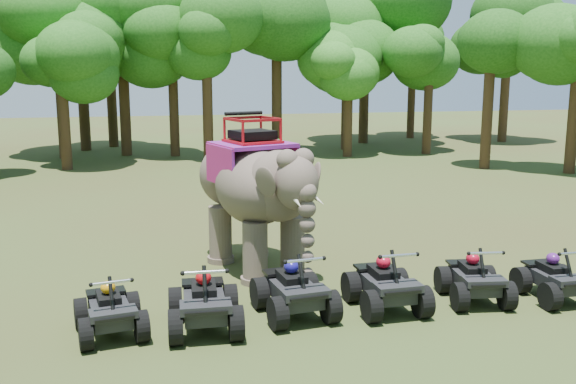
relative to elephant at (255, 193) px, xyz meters
name	(u,v)px	position (x,y,z in m)	size (l,w,h in m)	color
ground	(300,286)	(0.75, -1.46, -1.86)	(110.00, 110.00, 0.00)	#47381E
elephant	(255,193)	(0.00, 0.00, 0.00)	(1.95, 4.43, 3.72)	brown
atv_0	(110,303)	(-3.22, -3.30, -1.27)	(1.17, 1.60, 1.19)	black
atv_1	(204,295)	(-1.53, -3.44, -1.20)	(1.31, 1.80, 1.33)	black
atv_2	(294,283)	(0.24, -3.12, -1.20)	(1.31, 1.79, 1.33)	black
atv_3	(386,277)	(2.10, -3.20, -1.20)	(1.30, 1.78, 1.32)	black
atv_4	(475,273)	(4.05, -3.16, -1.25)	(1.20, 1.65, 1.22)	black
atv_5	(556,272)	(5.75, -3.44, -1.27)	(1.17, 1.60, 1.19)	black
tree_0	(207,86)	(0.75, 19.16, 2.03)	(5.45, 5.45, 7.78)	#195114
tree_1	(277,72)	(4.79, 20.85, 2.71)	(6.40, 6.40, 9.14)	#195114
tree_2	(348,97)	(8.37, 18.93, 1.40)	(4.57, 4.57, 6.53)	#195114
tree_3	(428,96)	(13.10, 19.02, 1.39)	(4.56, 4.56, 6.51)	#195114
tree_4	(488,100)	(13.57, 13.36, 1.45)	(4.64, 4.64, 6.62)	#195114
tree_5	(575,96)	(16.67, 11.18, 1.67)	(4.95, 4.95, 7.07)	#195114
tree_30	(63,98)	(-6.21, 17.36, 1.54)	(4.77, 4.77, 6.81)	#195114
tree_31	(123,69)	(-3.55, 22.14, 2.86)	(6.62, 6.62, 9.45)	#195114
tree_32	(365,60)	(11.43, 25.14, 3.44)	(7.43, 7.43, 10.61)	#195114
tree_33	(506,71)	(20.70, 23.80, 2.76)	(6.46, 6.46, 9.23)	#195114
tree_34	(81,62)	(-5.97, 24.91, 3.32)	(7.25, 7.25, 10.36)	#195114
tree_35	(346,82)	(9.25, 22.08, 2.12)	(5.57, 5.57, 7.96)	#195114
tree_36	(60,77)	(-6.80, 21.63, 2.49)	(6.10, 6.10, 8.71)	#195114
tree_38	(412,85)	(15.69, 27.37, 1.80)	(5.13, 5.13, 7.33)	#195114
tree_39	(110,69)	(-4.44, 26.51, 2.91)	(6.68, 6.68, 9.54)	#195114
tree_40	(173,89)	(-0.90, 21.27, 1.82)	(5.15, 5.15, 7.36)	#195114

